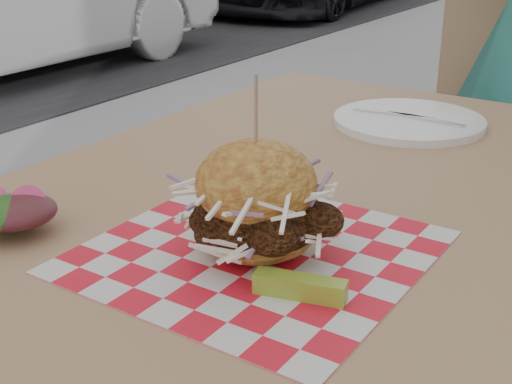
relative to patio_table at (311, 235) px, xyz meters
The scene contains 7 objects.
patio_table is the anchor object (origin of this frame).
patio_chair 1.00m from the patio_table, 89.39° to the left, with size 0.46×0.47×0.95m.
paper_liner 0.24m from the patio_table, 77.57° to the right, with size 0.36×0.36×0.00m, color red.
sandwich 0.26m from the patio_table, 77.57° to the right, with size 0.18×0.18×0.21m.
pickle_spear 0.33m from the patio_table, 63.19° to the right, with size 0.10×0.02×0.02m, color #9EAB31.
side_salad 0.42m from the patio_table, 124.41° to the right, with size 0.14×0.14×0.05m.
place_setting 0.36m from the patio_table, 89.99° to the left, with size 0.27×0.27×0.02m.
Camera 1 is at (0.56, -0.76, 1.12)m, focal length 50.00 mm.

